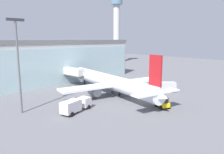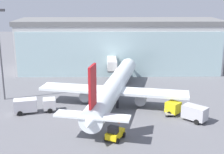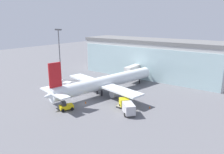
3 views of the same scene
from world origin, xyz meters
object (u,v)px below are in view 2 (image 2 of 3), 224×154
at_px(apron_light_mast, 0,47).
at_px(pushback_tug, 115,133).
at_px(airplane, 114,87).
at_px(catering_truck, 33,105).
at_px(baggage_cart, 169,112).
at_px(safety_cone_wingtip, 198,106).
at_px(jet_bridge, 112,62).
at_px(safety_cone_nose, 119,121).
at_px(fuel_truck, 187,111).

xyz_separation_m(apron_light_mast, pushback_tug, (23.00, -16.85, -9.78)).
xyz_separation_m(airplane, catering_truck, (-14.36, -5.21, -1.89)).
distance_m(apron_light_mast, baggage_cart, 34.64).
distance_m(apron_light_mast, safety_cone_wingtip, 39.71).
bearing_deg(jet_bridge, baggage_cart, -158.82).
bearing_deg(safety_cone_nose, catering_truck, 165.70).
relative_size(catering_truck, baggage_cart, 2.71).
relative_size(jet_bridge, catering_truck, 1.68).
bearing_deg(baggage_cart, fuel_truck, 57.11).
bearing_deg(apron_light_mast, airplane, -4.14).
height_order(apron_light_mast, airplane, apron_light_mast).
height_order(apron_light_mast, safety_cone_wingtip, apron_light_mast).
xyz_separation_m(baggage_cart, safety_cone_wingtip, (5.80, 3.71, -0.23)).
bearing_deg(pushback_tug, jet_bridge, 26.95).
xyz_separation_m(airplane, safety_cone_nose, (1.24, -9.18, -3.08)).
xyz_separation_m(jet_bridge, catering_truck, (-13.08, -23.81, -2.69)).
bearing_deg(apron_light_mast, safety_cone_wingtip, -4.68).
distance_m(airplane, fuel_truck, 14.76).
xyz_separation_m(fuel_truck, safety_cone_wingtip, (3.00, 5.48, -1.19)).
bearing_deg(airplane, catering_truck, 119.03).
bearing_deg(safety_cone_nose, baggage_cart, 24.21).
xyz_separation_m(airplane, baggage_cart, (10.06, -5.21, -2.86)).
bearing_deg(pushback_tug, baggage_cart, -19.43).
bearing_deg(apron_light_mast, safety_cone_nose, -24.63).
relative_size(airplane, safety_cone_nose, 71.11).
distance_m(safety_cone_nose, safety_cone_wingtip, 16.52).
height_order(airplane, catering_truck, airplane).
height_order(fuel_truck, safety_cone_nose, fuel_truck).
relative_size(apron_light_mast, airplane, 0.46).
bearing_deg(safety_cone_nose, fuel_truck, 10.69).
distance_m(baggage_cart, safety_cone_nose, 9.67).
bearing_deg(safety_cone_wingtip, baggage_cart, -147.45).
bearing_deg(apron_light_mast, catering_truck, -40.60).
bearing_deg(pushback_tug, fuel_truck, -32.23).
xyz_separation_m(apron_light_mast, airplane, (22.32, -1.62, -7.39)).
bearing_deg(catering_truck, safety_cone_wingtip, -9.90).
xyz_separation_m(baggage_cart, pushback_tug, (-9.37, -10.03, 0.47)).
distance_m(jet_bridge, catering_truck, 27.30).
height_order(airplane, fuel_truck, airplane).
height_order(airplane, pushback_tug, airplane).
xyz_separation_m(airplane, pushback_tug, (0.68, -15.24, -2.38)).
distance_m(apron_light_mast, airplane, 23.57).
distance_m(airplane, safety_cone_wingtip, 16.23).
xyz_separation_m(jet_bridge, pushback_tug, (1.96, -33.84, -3.18)).
bearing_deg(jet_bridge, airplane, 179.65).
height_order(apron_light_mast, fuel_truck, apron_light_mast).
bearing_deg(catering_truck, safety_cone_nose, -31.17).
bearing_deg(apron_light_mast, baggage_cart, -11.91).
height_order(fuel_truck, pushback_tug, fuel_truck).
relative_size(airplane, baggage_cart, 13.89).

